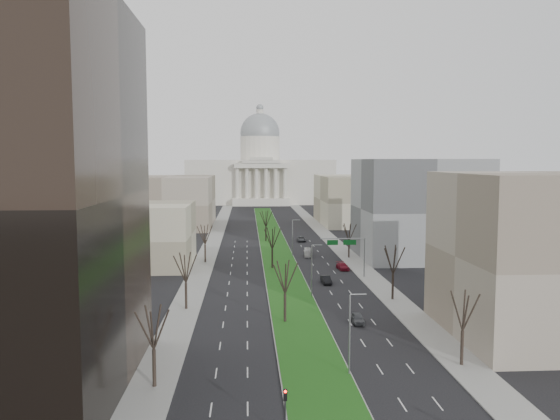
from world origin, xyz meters
name	(u,v)px	position (x,y,z in m)	size (l,w,h in m)	color
ground	(273,242)	(0.00, 120.00, 0.00)	(600.00, 600.00, 0.00)	black
median	(273,242)	(0.00, 118.99, 0.10)	(8.00, 222.03, 0.20)	#999993
sidewalk_left	(206,257)	(-17.50, 95.00, 0.07)	(5.00, 330.00, 0.15)	gray
sidewalk_right	(348,256)	(17.50, 95.00, 0.07)	(5.00, 330.00, 0.15)	gray
capitol	(260,174)	(0.00, 269.59, 16.31)	(80.00, 46.00, 55.00)	beige
building_beige_left	(133,235)	(-33.00, 85.00, 7.00)	(26.00, 22.00, 14.00)	gray
building_tan_right	(550,255)	(33.00, 32.00, 11.00)	(26.00, 24.00, 22.00)	gray
building_grey_right	(418,209)	(34.00, 92.00, 12.00)	(28.00, 26.00, 24.00)	#585A5D
building_far_left	(170,201)	(-35.00, 160.00, 9.00)	(30.00, 40.00, 18.00)	gray
building_far_right	(360,200)	(35.00, 165.00, 9.00)	(30.00, 40.00, 18.00)	gray
tree_left_near	(153,326)	(-17.20, 18.00, 6.61)	(5.10, 5.10, 9.18)	black
tree_left_mid	(186,266)	(-17.20, 48.00, 7.00)	(5.40, 5.40, 9.72)	black
tree_left_far	(205,233)	(-17.20, 88.00, 6.84)	(5.28, 5.28, 9.50)	black
tree_right_near	(463,309)	(17.20, 22.00, 6.69)	(5.16, 5.16, 9.29)	black
tree_right_mid	(393,258)	(17.20, 52.00, 7.16)	(5.52, 5.52, 9.94)	black
tree_right_far	(349,231)	(17.20, 92.00, 6.53)	(5.04, 5.04, 9.07)	black
tree_median_a	(285,276)	(-2.00, 40.00, 7.00)	(5.40, 5.40, 9.72)	black
tree_median_b	(272,237)	(-2.00, 80.00, 7.00)	(5.40, 5.40, 9.72)	black
tree_median_c	(266,218)	(-2.00, 120.00, 7.00)	(5.40, 5.40, 9.72)	black
streetlamp_median_a	(350,333)	(3.76, 20.00, 4.81)	(1.90, 0.20, 9.16)	gray
streetlamp_median_b	(312,269)	(3.76, 55.00, 4.81)	(1.90, 0.20, 9.16)	gray
streetlamp_median_c	(293,237)	(3.76, 95.00, 4.81)	(1.90, 0.20, 9.16)	gray
traffic_signal_median	(285,406)	(-4.30, 6.93, 2.79)	(0.32, 0.41, 4.30)	#2D2D30
mast_arm_signs	(351,248)	(13.49, 70.03, 6.11)	(9.12, 0.24, 8.09)	gray
car_grey_near	(358,318)	(8.56, 39.09, 0.71)	(1.68, 4.18, 1.42)	#43464A
car_black	(326,280)	(7.67, 64.96, 0.74)	(1.57, 4.51, 1.49)	black
car_red	(343,266)	(13.23, 78.11, 0.73)	(2.04, 5.01, 1.45)	maroon
car_grey_far	(301,239)	(8.38, 120.04, 0.72)	(2.38, 5.17, 1.44)	#484A4F
box_van	(307,252)	(7.48, 95.38, 0.92)	(1.55, 6.61, 1.84)	white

